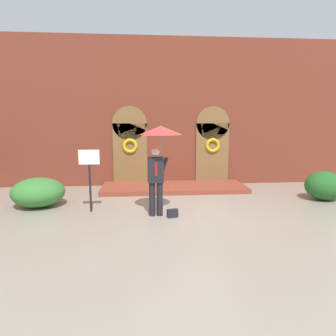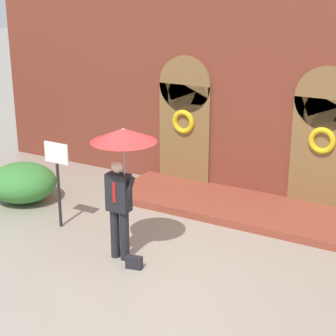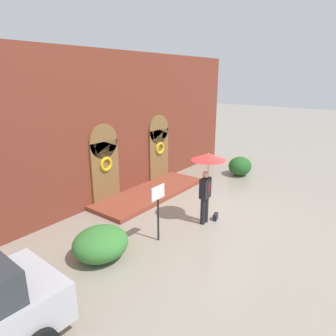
{
  "view_description": "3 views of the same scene",
  "coord_description": "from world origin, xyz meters",
  "px_view_note": "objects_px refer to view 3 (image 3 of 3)",
  "views": [
    {
      "loc": [
        -1.11,
        -7.61,
        2.48
      ],
      "look_at": [
        -0.36,
        1.29,
        1.08
      ],
      "focal_mm": 32.0,
      "sensor_mm": 36.0,
      "label": 1
    },
    {
      "loc": [
        4.36,
        -7.2,
        4.62
      ],
      "look_at": [
        -0.7,
        1.58,
        1.24
      ],
      "focal_mm": 60.0,
      "sensor_mm": 36.0,
      "label": 2
    },
    {
      "loc": [
        -8.68,
        -4.46,
        4.69
      ],
      "look_at": [
        -0.4,
        1.86,
        1.48
      ],
      "focal_mm": 32.0,
      "sensor_mm": 36.0,
      "label": 3
    }
  ],
  "objects_px": {
    "handbag": "(215,217)",
    "shrub_right": "(240,166)",
    "person_with_umbrella": "(208,167)",
    "shrub_left": "(101,243)",
    "sign_post": "(158,204)"
  },
  "relations": [
    {
      "from": "sign_post",
      "to": "shrub_right",
      "type": "bearing_deg",
      "value": 5.38
    },
    {
      "from": "person_with_umbrella",
      "to": "sign_post",
      "type": "bearing_deg",
      "value": 164.74
    },
    {
      "from": "handbag",
      "to": "shrub_right",
      "type": "bearing_deg",
      "value": 1.65
    },
    {
      "from": "person_with_umbrella",
      "to": "sign_post",
      "type": "xyz_separation_m",
      "value": [
        -1.88,
        0.51,
        -0.75
      ]
    },
    {
      "from": "sign_post",
      "to": "person_with_umbrella",
      "type": "bearing_deg",
      "value": -15.26
    },
    {
      "from": "handbag",
      "to": "shrub_right",
      "type": "relative_size",
      "value": 0.24
    },
    {
      "from": "person_with_umbrella",
      "to": "handbag",
      "type": "bearing_deg",
      "value": -31.9
    },
    {
      "from": "sign_post",
      "to": "shrub_right",
      "type": "distance_m",
      "value": 7.25
    },
    {
      "from": "shrub_left",
      "to": "shrub_right",
      "type": "xyz_separation_m",
      "value": [
        8.81,
        0.02,
        0.04
      ]
    },
    {
      "from": "handbag",
      "to": "shrub_right",
      "type": "distance_m",
      "value": 5.19
    },
    {
      "from": "person_with_umbrella",
      "to": "shrub_left",
      "type": "distance_m",
      "value": 3.98
    },
    {
      "from": "person_with_umbrella",
      "to": "sign_post",
      "type": "height_order",
      "value": "person_with_umbrella"
    },
    {
      "from": "handbag",
      "to": "sign_post",
      "type": "distance_m",
      "value": 2.54
    },
    {
      "from": "handbag",
      "to": "person_with_umbrella",
      "type": "bearing_deg",
      "value": 134.18
    },
    {
      "from": "shrub_left",
      "to": "handbag",
      "type": "bearing_deg",
      "value": -19.77
    }
  ]
}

